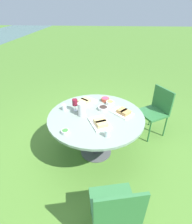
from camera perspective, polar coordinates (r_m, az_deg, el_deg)
The scene contains 15 objects.
ground_plane at distance 3.02m, azimuth 0.00°, elevation -12.73°, with size 40.00×40.00×0.00m, color #4C7A2D.
dining_table at distance 2.62m, azimuth 0.00°, elevation -2.81°, with size 1.42×1.42×0.72m.
chair_near_left at distance 1.83m, azimuth 6.43°, elevation -28.90°, with size 0.50×0.52×0.89m.
chair_near_right at distance 3.31m, azimuth 19.06°, elevation 1.10°, with size 0.59×0.59×0.89m.
water_pitcher at distance 2.54m, azimuth -4.60°, elevation 1.01°, with size 0.13×0.12×0.20m.
wine_glass at distance 2.65m, azimuth -6.92°, elevation 3.06°, with size 0.08×0.08×0.19m.
platter_bread_main at distance 2.37m, azimuth 1.45°, elevation -3.54°, with size 0.40×0.35×0.07m.
platter_charcuterie at distance 2.62m, azimuth 8.73°, elevation -0.04°, with size 0.37×0.37×0.07m.
platter_sandwich_side at distance 2.88m, azimuth -3.52°, elevation 3.42°, with size 0.40×0.37×0.08m.
bowl_fries at distance 2.85m, azimuth 4.64°, elevation 3.02°, with size 0.13×0.13×0.06m.
bowl_salad at distance 2.25m, azimuth -10.03°, elevation -6.31°, with size 0.10×0.10×0.05m.
bowl_olives at distance 2.70m, azimuth 2.36°, elevation 1.30°, with size 0.15×0.15×0.05m.
bowl_dip_red at distance 2.95m, azimuth 3.03°, elevation 4.17°, with size 0.13×0.13×0.06m.
cup_water_near at distance 2.73m, azimuth -10.35°, elevation 1.52°, with size 0.07×0.07×0.09m.
cup_water_far at distance 2.16m, azimuth 3.71°, elevation -6.91°, with size 0.07×0.07×0.10m.
Camera 1 is at (-2.15, -0.15, 2.12)m, focal length 28.00 mm.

